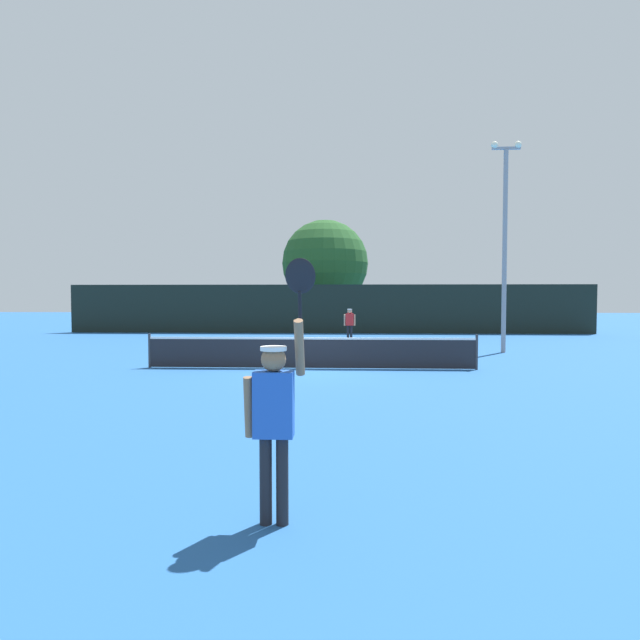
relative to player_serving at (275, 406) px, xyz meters
The scene contains 11 objects.
ground_plane 11.16m from the player_serving, 91.99° to the left, with size 120.00×120.00×0.00m, color #235693.
tennis_net 11.12m from the player_serving, 91.99° to the left, with size 10.17×0.08×1.07m.
perimeter_fence 27.16m from the player_serving, 90.81° to the left, with size 32.15×0.12×2.98m, color black.
player_serving is the anchor object (origin of this frame).
player_receiving 21.05m from the player_serving, 87.56° to the left, with size 0.57×0.24×1.63m.
tennis_ball 13.71m from the player_serving, 85.87° to the left, with size 0.07×0.07×0.07m, color #CCE033.
light_pole 17.98m from the player_serving, 66.72° to the left, with size 1.18×0.28×8.30m.
large_tree 32.99m from the player_serving, 91.35° to the left, with size 6.16×6.16×7.73m.
parked_car_near 35.56m from the player_serving, 103.44° to the left, with size 2.06×4.27×1.69m.
parked_car_mid 35.75m from the player_serving, 95.55° to the left, with size 2.20×4.33×1.69m.
parked_car_far 35.20m from the player_serving, 74.99° to the left, with size 2.41×4.40×1.69m.
Camera 1 is at (1.06, -16.06, 2.19)m, focal length 29.51 mm.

